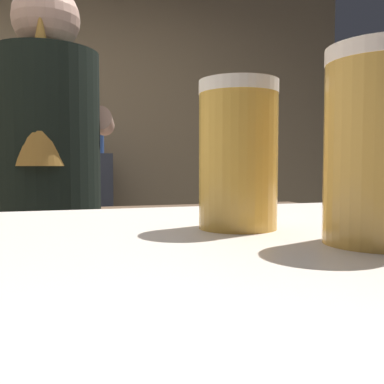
{
  "coord_description": "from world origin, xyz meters",
  "views": [
    {
      "loc": [
        0.08,
        -1.4,
        1.11
      ],
      "look_at": [
        0.29,
        -0.75,
        1.07
      ],
      "focal_mm": 40.37,
      "sensor_mm": 36.0,
      "label": 1
    }
  ],
  "objects": [
    {
      "name": "bartender",
      "position": [
        0.06,
        0.12,
        0.99
      ],
      "size": [
        0.46,
        0.54,
        1.7
      ],
      "rotation": [
        0.0,
        0.0,
        1.42
      ],
      "color": "#35273E",
      "rests_on": "ground"
    },
    {
      "name": "pint_glass_near",
      "position": [
        0.25,
        -1.01,
        1.12
      ],
      "size": [
        0.08,
        0.08,
        0.14
      ],
      "color": "gold",
      "rests_on": "bar_counter"
    },
    {
      "name": "bottle_soy",
      "position": [
        0.39,
        1.89,
        1.3
      ],
      "size": [
        0.06,
        0.06,
        0.25
      ],
      "color": "#355291",
      "rests_on": "back_shelf"
    },
    {
      "name": "bottle_hot_sauce",
      "position": [
        0.19,
        1.85,
        1.28
      ],
      "size": [
        0.07,
        0.07,
        0.22
      ],
      "color": "black",
      "rests_on": "back_shelf"
    },
    {
      "name": "wall_back",
      "position": [
        0.0,
        2.2,
        1.35
      ],
      "size": [
        5.2,
        0.1,
        2.7
      ],
      "primitive_type": "cube",
      "color": "#9A805C",
      "rests_on": "ground"
    },
    {
      "name": "pint_glass_far",
      "position": [
        0.32,
        -1.12,
        1.12
      ],
      "size": [
        0.08,
        0.08,
        0.15
      ],
      "color": "gold",
      "rests_on": "bar_counter"
    },
    {
      "name": "prep_counter",
      "position": [
        0.35,
        0.58,
        0.45
      ],
      "size": [
        2.1,
        0.6,
        0.9
      ],
      "primitive_type": "cube",
      "color": "brown",
      "rests_on": "ground"
    },
    {
      "name": "knife_block",
      "position": [
        1.0,
        0.63,
        1.0
      ],
      "size": [
        0.1,
        0.08,
        0.27
      ],
      "color": "brown",
      "rests_on": "prep_counter"
    },
    {
      "name": "back_shelf",
      "position": [
        0.04,
        1.92,
        0.6
      ],
      "size": [
        0.85,
        0.36,
        1.2
      ],
      "primitive_type": "cube",
      "color": "#333742",
      "rests_on": "ground"
    },
    {
      "name": "bottle_olive_oil",
      "position": [
        -0.21,
        1.85,
        1.28
      ],
      "size": [
        0.07,
        0.07,
        0.21
      ],
      "color": "red",
      "rests_on": "back_shelf"
    },
    {
      "name": "chefs_knife",
      "position": [
        0.34,
        0.53,
        0.9
      ],
      "size": [
        0.24,
        0.1,
        0.01
      ],
      "primitive_type": "cube",
      "rotation": [
        0.0,
        0.0,
        -0.31
      ],
      "color": "silver",
      "rests_on": "prep_counter"
    },
    {
      "name": "bottle_vinegar",
      "position": [
        -0.3,
        1.87,
        1.31
      ],
      "size": [
        0.07,
        0.07,
        0.27
      ],
      "color": "red",
      "rests_on": "back_shelf"
    }
  ]
}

